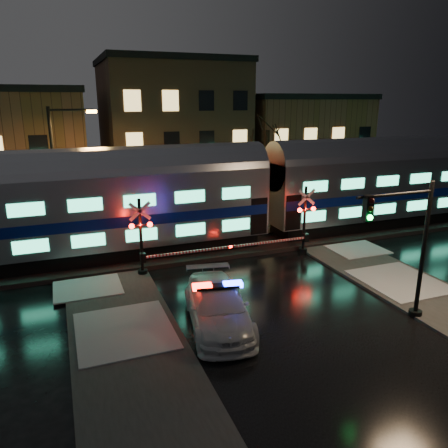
# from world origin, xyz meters

# --- Properties ---
(ground) EXTENTS (120.00, 120.00, 0.00)m
(ground) POSITION_xyz_m (0.00, 0.00, 0.00)
(ground) COLOR black
(ground) RESTS_ON ground
(ballast) EXTENTS (90.00, 4.20, 0.24)m
(ballast) POSITION_xyz_m (0.00, 5.00, 0.12)
(ballast) COLOR black
(ballast) RESTS_ON ground
(sidewalk_left) EXTENTS (4.00, 20.00, 0.12)m
(sidewalk_left) POSITION_xyz_m (-6.50, -6.00, 0.06)
(sidewalk_left) COLOR #2D2D2D
(sidewalk_left) RESTS_ON ground
(building_mid) EXTENTS (12.00, 11.00, 11.50)m
(building_mid) POSITION_xyz_m (2.00, 22.50, 5.75)
(building_mid) COLOR brown
(building_mid) RESTS_ON ground
(building_right) EXTENTS (12.00, 10.00, 8.50)m
(building_right) POSITION_xyz_m (15.00, 22.00, 4.25)
(building_right) COLOR brown
(building_right) RESTS_ON ground
(train) EXTENTS (51.00, 3.12, 5.92)m
(train) POSITION_xyz_m (3.19, 5.00, 3.38)
(train) COLOR black
(train) RESTS_ON ballast
(police_car) EXTENTS (3.16, 5.77, 1.76)m
(police_car) POSITION_xyz_m (-3.00, -3.63, 0.80)
(police_car) COLOR silver
(police_car) RESTS_ON ground
(crossing_signal_right) EXTENTS (5.49, 0.64, 3.88)m
(crossing_signal_right) POSITION_xyz_m (4.03, 2.30, 1.60)
(crossing_signal_right) COLOR black
(crossing_signal_right) RESTS_ON ground
(crossing_signal_left) EXTENTS (5.54, 0.65, 3.93)m
(crossing_signal_left) POSITION_xyz_m (-4.42, 2.30, 1.62)
(crossing_signal_left) COLOR black
(crossing_signal_left) RESTS_ON ground
(traffic_light) EXTENTS (3.60, 0.67, 5.56)m
(traffic_light) POSITION_xyz_m (3.82, -5.90, 2.96)
(traffic_light) COLOR black
(traffic_light) RESTS_ON ground
(streetlight) EXTENTS (2.71, 0.28, 8.11)m
(streetlight) POSITION_xyz_m (-8.16, 9.00, 4.68)
(streetlight) COLOR black
(streetlight) RESTS_ON ground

